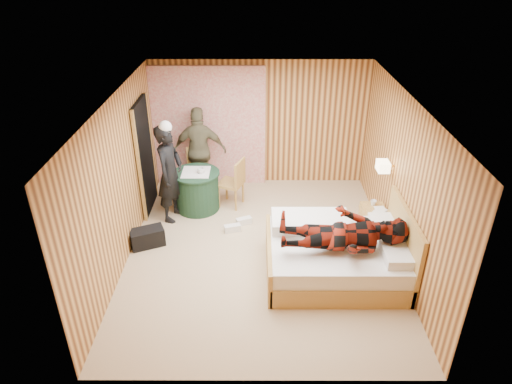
{
  "coord_description": "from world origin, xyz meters",
  "views": [
    {
      "loc": [
        -0.06,
        -6.02,
        4.36
      ],
      "look_at": [
        -0.07,
        0.05,
        1.05
      ],
      "focal_mm": 32.0,
      "sensor_mm": 36.0,
      "label": 1
    }
  ],
  "objects_px": {
    "chair_near": "(235,180)",
    "man_at_table": "(200,151)",
    "woman_standing": "(170,174)",
    "chair_far": "(199,167)",
    "round_table": "(197,190)",
    "wall_lamp": "(383,166)",
    "duffel_bag": "(147,237)",
    "man_on_bed": "(345,226)",
    "nightstand": "(373,222)",
    "bed": "(337,255)"
  },
  "relations": [
    {
      "from": "nightstand",
      "to": "duffel_bag",
      "type": "height_order",
      "value": "nightstand"
    },
    {
      "from": "man_at_table",
      "to": "duffel_bag",
      "type": "bearing_deg",
      "value": 69.78
    },
    {
      "from": "duffel_bag",
      "to": "round_table",
      "type": "bearing_deg",
      "value": 36.81
    },
    {
      "from": "chair_near",
      "to": "bed",
      "type": "bearing_deg",
      "value": 60.28
    },
    {
      "from": "bed",
      "to": "duffel_bag",
      "type": "distance_m",
      "value": 3.06
    },
    {
      "from": "round_table",
      "to": "man_on_bed",
      "type": "relative_size",
      "value": 0.48
    },
    {
      "from": "nightstand",
      "to": "round_table",
      "type": "distance_m",
      "value": 3.18
    },
    {
      "from": "chair_near",
      "to": "man_at_table",
      "type": "bearing_deg",
      "value": -110.2
    },
    {
      "from": "wall_lamp",
      "to": "duffel_bag",
      "type": "xyz_separation_m",
      "value": [
        -3.77,
        -0.3,
        -1.15
      ]
    },
    {
      "from": "woman_standing",
      "to": "wall_lamp",
      "type": "bearing_deg",
      "value": -83.68
    },
    {
      "from": "wall_lamp",
      "to": "woman_standing",
      "type": "height_order",
      "value": "woman_standing"
    },
    {
      "from": "woman_standing",
      "to": "duffel_bag",
      "type": "bearing_deg",
      "value": 177.76
    },
    {
      "from": "chair_far",
      "to": "chair_near",
      "type": "xyz_separation_m",
      "value": [
        0.72,
        -0.57,
        0.01
      ]
    },
    {
      "from": "wall_lamp",
      "to": "round_table",
      "type": "bearing_deg",
      "value": 163.73
    },
    {
      "from": "bed",
      "to": "man_at_table",
      "type": "bearing_deg",
      "value": 131.36
    },
    {
      "from": "man_at_table",
      "to": "nightstand",
      "type": "bearing_deg",
      "value": 151.21
    },
    {
      "from": "bed",
      "to": "wall_lamp",
      "type": "bearing_deg",
      "value": 50.88
    },
    {
      "from": "wall_lamp",
      "to": "round_table",
      "type": "xyz_separation_m",
      "value": [
        -3.08,
        0.9,
        -0.92
      ]
    },
    {
      "from": "round_table",
      "to": "chair_near",
      "type": "distance_m",
      "value": 0.72
    },
    {
      "from": "chair_far",
      "to": "woman_standing",
      "type": "xyz_separation_m",
      "value": [
        -0.37,
        -0.99,
        0.34
      ]
    },
    {
      "from": "chair_near",
      "to": "duffel_bag",
      "type": "height_order",
      "value": "chair_near"
    },
    {
      "from": "chair_near",
      "to": "chair_far",
      "type": "bearing_deg",
      "value": -107.0
    },
    {
      "from": "duffel_bag",
      "to": "man_on_bed",
      "type": "bearing_deg",
      "value": -40.17
    },
    {
      "from": "bed",
      "to": "man_at_table",
      "type": "height_order",
      "value": "man_at_table"
    },
    {
      "from": "wall_lamp",
      "to": "duffel_bag",
      "type": "bearing_deg",
      "value": -175.43
    },
    {
      "from": "chair_near",
      "to": "duffel_bag",
      "type": "xyz_separation_m",
      "value": [
        -1.38,
        -1.3,
        -0.39
      ]
    },
    {
      "from": "chair_near",
      "to": "man_on_bed",
      "type": "distance_m",
      "value": 2.77
    },
    {
      "from": "wall_lamp",
      "to": "bed",
      "type": "distance_m",
      "value": 1.61
    },
    {
      "from": "wall_lamp",
      "to": "nightstand",
      "type": "height_order",
      "value": "wall_lamp"
    },
    {
      "from": "bed",
      "to": "woman_standing",
      "type": "xyz_separation_m",
      "value": [
        -2.69,
        1.56,
        0.57
      ]
    },
    {
      "from": "man_at_table",
      "to": "bed",
      "type": "bearing_deg",
      "value": 130.95
    },
    {
      "from": "nightstand",
      "to": "man_at_table",
      "type": "xyz_separation_m",
      "value": [
        -3.04,
        1.64,
        0.59
      ]
    },
    {
      "from": "duffel_bag",
      "to": "man_at_table",
      "type": "distance_m",
      "value": 2.16
    },
    {
      "from": "nightstand",
      "to": "chair_far",
      "type": "height_order",
      "value": "chair_far"
    },
    {
      "from": "wall_lamp",
      "to": "man_at_table",
      "type": "bearing_deg",
      "value": 152.38
    },
    {
      "from": "chair_near",
      "to": "man_on_bed",
      "type": "height_order",
      "value": "man_on_bed"
    },
    {
      "from": "wall_lamp",
      "to": "duffel_bag",
      "type": "height_order",
      "value": "wall_lamp"
    },
    {
      "from": "man_at_table",
      "to": "round_table",
      "type": "bearing_deg",
      "value": 89.59
    },
    {
      "from": "bed",
      "to": "chair_near",
      "type": "bearing_deg",
      "value": 128.83
    },
    {
      "from": "chair_near",
      "to": "woman_standing",
      "type": "height_order",
      "value": "woman_standing"
    },
    {
      "from": "chair_near",
      "to": "woman_standing",
      "type": "bearing_deg",
      "value": -47.44
    },
    {
      "from": "round_table",
      "to": "man_at_table",
      "type": "distance_m",
      "value": 0.86
    },
    {
      "from": "chair_far",
      "to": "man_on_bed",
      "type": "xyz_separation_m",
      "value": [
        2.34,
        -2.78,
        0.43
      ]
    },
    {
      "from": "bed",
      "to": "chair_far",
      "type": "height_order",
      "value": "bed"
    },
    {
      "from": "chair_near",
      "to": "woman_standing",
      "type": "distance_m",
      "value": 1.22
    },
    {
      "from": "wall_lamp",
      "to": "nightstand",
      "type": "relative_size",
      "value": 0.47
    },
    {
      "from": "round_table",
      "to": "woman_standing",
      "type": "xyz_separation_m",
      "value": [
        -0.4,
        -0.32,
        0.5
      ]
    },
    {
      "from": "woman_standing",
      "to": "man_at_table",
      "type": "relative_size",
      "value": 1.02
    },
    {
      "from": "wall_lamp",
      "to": "nightstand",
      "type": "bearing_deg",
      "value": -146.34
    },
    {
      "from": "chair_far",
      "to": "woman_standing",
      "type": "height_order",
      "value": "woman_standing"
    }
  ]
}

